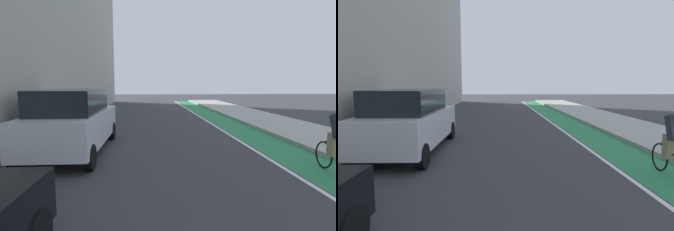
{
  "view_description": "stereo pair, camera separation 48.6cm",
  "coord_description": "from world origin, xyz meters",
  "views": [
    {
      "loc": [
        -0.98,
        2.43,
        2.17
      ],
      "look_at": [
        -0.13,
        12.26,
        0.96
      ],
      "focal_mm": 28.11,
      "sensor_mm": 36.0,
      "label": 1
    },
    {
      "loc": [
        -0.5,
        2.4,
        2.17
      ],
      "look_at": [
        -0.13,
        12.26,
        0.96
      ],
      "focal_mm": 28.11,
      "sensor_mm": 36.0,
      "label": 2
    }
  ],
  "objects": [
    {
      "name": "lane_divider_stripe",
      "position": [
        2.56,
        16.0,
        0.0
      ],
      "size": [
        0.12,
        36.01,
        0.0
      ],
      "primitive_type": "cube",
      "color": "white",
      "rests_on": "ground"
    },
    {
      "name": "parked_suv_white",
      "position": [
        -3.21,
        10.76,
        1.02
      ],
      "size": [
        2.08,
        4.83,
        1.98
      ],
      "color": "silver",
      "rests_on": "ground"
    },
    {
      "name": "ground_plane",
      "position": [
        0.0,
        14.0,
        0.0
      ],
      "size": [
        79.22,
        79.22,
        0.0
      ],
      "primitive_type": "plane",
      "color": "#38383D"
    },
    {
      "name": "sidewalk_right",
      "position": [
        5.93,
        16.0,
        0.07
      ],
      "size": [
        3.34,
        36.01,
        0.14
      ],
      "primitive_type": "cube",
      "color": "#A8A59E",
      "rests_on": "ground"
    },
    {
      "name": "bike_lane_paint",
      "position": [
        3.46,
        16.0,
        0.0
      ],
      "size": [
        1.6,
        36.01,
        0.0
      ],
      "primitive_type": "cube",
      "color": "#2D8451",
      "rests_on": "ground"
    }
  ]
}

